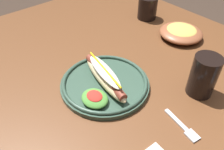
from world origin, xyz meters
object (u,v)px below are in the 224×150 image
object	(u,v)px
soda_cup	(147,8)
extra_cup	(204,76)
hot_dog_plate	(104,82)
side_bowl	(181,32)
fork	(183,127)

from	to	relation	value
soda_cup	extra_cup	distance (m)	0.51
hot_dog_plate	side_bowl	size ratio (longest dim) A/B	1.62
fork	extra_cup	distance (m)	0.17
soda_cup	side_bowl	xyz separation A→B (m)	(0.21, -0.02, -0.03)
extra_cup	side_bowl	bearing A→B (deg)	136.58
extra_cup	side_bowl	size ratio (longest dim) A/B	0.75
soda_cup	extra_cup	world-z (taller)	extra_cup
hot_dog_plate	extra_cup	size ratio (longest dim) A/B	2.15
soda_cup	fork	bearing A→B (deg)	-38.26
fork	soda_cup	xyz separation A→B (m)	(-0.50, 0.39, 0.05)
hot_dog_plate	fork	bearing A→B (deg)	13.09
soda_cup	side_bowl	bearing A→B (deg)	-6.14
soda_cup	extra_cup	size ratio (longest dim) A/B	0.77
hot_dog_plate	extra_cup	world-z (taller)	extra_cup
extra_cup	fork	bearing A→B (deg)	-70.58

